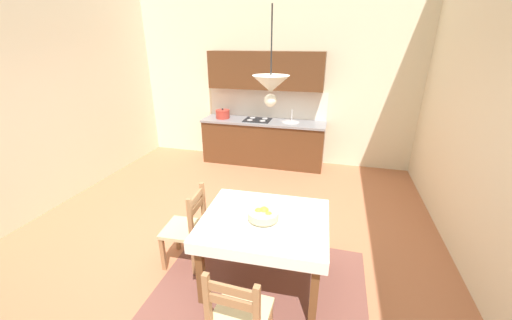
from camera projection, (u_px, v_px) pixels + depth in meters
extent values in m
cube|color=#B7704C|center=(219.00, 246.00, 3.78)|extent=(6.11, 6.70, 0.10)
cube|color=beige|center=(273.00, 60.00, 5.80)|extent=(6.11, 0.12, 4.04)
cube|color=brown|center=(262.00, 285.00, 3.09)|extent=(2.10, 1.60, 0.01)
cube|color=#56331C|center=(263.00, 143.00, 6.08)|extent=(2.43, 0.60, 0.86)
cube|color=gray|center=(263.00, 122.00, 5.90)|extent=(2.46, 0.63, 0.04)
cube|color=white|center=(267.00, 104.00, 6.07)|extent=(2.43, 0.01, 0.55)
cube|color=#56331C|center=(265.00, 70.00, 5.67)|extent=(2.23, 0.34, 0.70)
cube|color=black|center=(260.00, 165.00, 5.98)|extent=(2.39, 0.02, 0.09)
cylinder|color=silver|center=(291.00, 123.00, 5.78)|extent=(0.34, 0.34, 0.02)
cylinder|color=silver|center=(292.00, 115.00, 5.86)|extent=(0.02, 0.02, 0.22)
cube|color=black|center=(257.00, 120.00, 5.93)|extent=(0.52, 0.42, 0.01)
cylinder|color=silver|center=(250.00, 120.00, 5.87)|extent=(0.11, 0.11, 0.01)
cylinder|color=silver|center=(263.00, 121.00, 5.81)|extent=(0.11, 0.11, 0.01)
cylinder|color=silver|center=(253.00, 118.00, 6.05)|extent=(0.11, 0.11, 0.01)
cylinder|color=silver|center=(265.00, 119.00, 5.99)|extent=(0.11, 0.11, 0.01)
cylinder|color=#B2382D|center=(223.00, 115.00, 6.06)|extent=(0.28, 0.28, 0.15)
cylinder|color=#B2382D|center=(223.00, 110.00, 6.03)|extent=(0.29, 0.29, 0.02)
sphere|color=black|center=(223.00, 109.00, 6.02)|extent=(0.04, 0.04, 0.04)
cube|color=brown|center=(265.00, 220.00, 2.91)|extent=(1.21, 1.01, 0.02)
cube|color=brown|center=(201.00, 272.00, 2.77)|extent=(0.07, 0.07, 0.73)
cube|color=brown|center=(314.00, 291.00, 2.56)|extent=(0.07, 0.07, 0.73)
cube|color=brown|center=(228.00, 222.00, 3.54)|extent=(0.07, 0.07, 0.73)
cube|color=brown|center=(317.00, 233.00, 3.33)|extent=(0.07, 0.07, 0.73)
cube|color=white|center=(265.00, 219.00, 2.91)|extent=(1.27, 1.08, 0.00)
cube|color=white|center=(253.00, 258.00, 2.47)|extent=(1.23, 0.06, 0.12)
cube|color=white|center=(273.00, 199.00, 3.39)|extent=(1.23, 0.06, 0.12)
cube|color=white|center=(206.00, 217.00, 3.05)|extent=(0.05, 1.02, 0.12)
cube|color=white|center=(328.00, 232.00, 2.81)|extent=(0.05, 1.02, 0.12)
cube|color=#D1BC89|center=(183.00, 229.00, 3.29)|extent=(0.45, 0.45, 0.04)
cube|color=#A3754C|center=(163.00, 254.00, 3.24)|extent=(0.05, 0.05, 0.41)
cube|color=#A3754C|center=(177.00, 234.00, 3.57)|extent=(0.05, 0.05, 0.41)
cube|color=#A3754C|center=(192.00, 238.00, 3.08)|extent=(0.05, 0.05, 0.93)
cube|color=#A3754C|center=(204.00, 219.00, 3.41)|extent=(0.05, 0.05, 0.93)
cube|color=#A3754C|center=(196.00, 198.00, 3.11)|extent=(0.05, 0.32, 0.07)
cube|color=#A3754C|center=(197.00, 207.00, 3.15)|extent=(0.05, 0.32, 0.07)
cube|color=#D1BC89|center=(241.00, 314.00, 2.27)|extent=(0.44, 0.44, 0.04)
cube|color=#A3754C|center=(229.00, 311.00, 2.56)|extent=(0.05, 0.05, 0.41)
cube|color=#A3754C|center=(231.00, 290.00, 1.95)|extent=(0.32, 0.04, 0.07)
cube|color=#A3754C|center=(231.00, 302.00, 1.99)|extent=(0.32, 0.04, 0.07)
cylinder|color=beige|center=(263.00, 219.00, 2.88)|extent=(0.17, 0.16, 0.02)
cylinder|color=beige|center=(263.00, 215.00, 2.86)|extent=(0.30, 0.30, 0.07)
sphere|color=gold|center=(259.00, 212.00, 2.88)|extent=(0.09, 0.09, 0.09)
sphere|color=gold|center=(268.00, 216.00, 2.83)|extent=(0.08, 0.08, 0.08)
sphere|color=gold|center=(264.00, 212.00, 2.88)|extent=(0.10, 0.10, 0.10)
cylinder|color=black|center=(272.00, 43.00, 2.40)|extent=(0.01, 0.01, 0.57)
cone|color=silver|center=(271.00, 84.00, 2.52)|extent=(0.32, 0.32, 0.14)
sphere|color=white|center=(271.00, 100.00, 2.57)|extent=(0.11, 0.11, 0.11)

